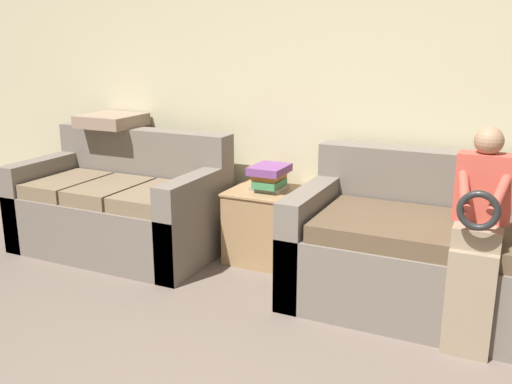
# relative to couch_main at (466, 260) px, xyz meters

# --- Properties ---
(wall_back) EXTENTS (7.82, 0.06, 2.55)m
(wall_back) POSITION_rel_couch_main_xyz_m (-0.70, 0.56, 0.94)
(wall_back) COLOR beige
(wall_back) RESTS_ON ground_plane
(couch_main) EXTENTS (2.12, 0.99, 0.93)m
(couch_main) POSITION_rel_couch_main_xyz_m (0.00, 0.00, 0.00)
(couch_main) COLOR #70665B
(couch_main) RESTS_ON ground_plane
(couch_side) EXTENTS (1.59, 0.90, 0.93)m
(couch_side) POSITION_rel_couch_main_xyz_m (-2.60, -0.03, -0.00)
(couch_side) COLOR #70665B
(couch_side) RESTS_ON ground_plane
(child_left_seated) EXTENTS (0.29, 0.36, 1.21)m
(child_left_seated) POSITION_rel_couch_main_xyz_m (0.07, -0.42, 0.33)
(child_left_seated) COLOR gray
(child_left_seated) RESTS_ON ground_plane
(side_shelf) EXTENTS (0.58, 0.52, 0.55)m
(side_shelf) POSITION_rel_couch_main_xyz_m (-1.44, 0.25, -0.06)
(side_shelf) COLOR #9E7A51
(side_shelf) RESTS_ON ground_plane
(book_stack) EXTENTS (0.25, 0.31, 0.19)m
(book_stack) POSITION_rel_couch_main_xyz_m (-1.44, 0.26, 0.32)
(book_stack) COLOR gray
(book_stack) RESTS_ON side_shelf
(throw_pillow) EXTENTS (0.46, 0.46, 0.10)m
(throw_pillow) POSITION_rel_couch_main_xyz_m (-2.90, 0.28, 0.64)
(throw_pillow) COLOR gray
(throw_pillow) RESTS_ON couch_side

